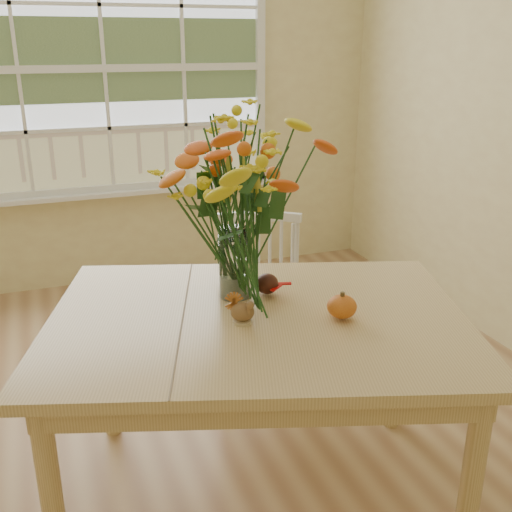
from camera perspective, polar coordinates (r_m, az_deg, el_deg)
name	(u,v)px	position (r m, az deg, el deg)	size (l,w,h in m)	color
floor	(197,459)	(2.79, -5.60, -18.71)	(4.00, 4.50, 0.01)	#A1754E
wall_back	(106,98)	(4.42, -14.09, 14.37)	(4.00, 0.02, 2.70)	beige
window	(104,71)	(4.37, -14.23, 16.70)	(2.42, 0.12, 1.74)	silver
dining_table	(258,338)	(2.20, 0.18, -7.84)	(1.75, 1.47, 0.80)	tan
windsor_chair	(259,298)	(3.02, 0.25, -3.98)	(0.53, 0.52, 0.91)	white
flower_vase	(234,194)	(2.19, -2.15, 5.93)	(0.57, 0.57, 0.67)	white
pumpkin	(342,308)	(2.14, 8.17, -4.90)	(0.11, 0.11, 0.08)	#CB4E17
turkey_figurine	(242,312)	(2.08, -1.30, -5.37)	(0.10, 0.09, 0.10)	#CCB78C
dark_gourd	(267,285)	(2.31, 1.06, -2.76)	(0.12, 0.09, 0.08)	#38160F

